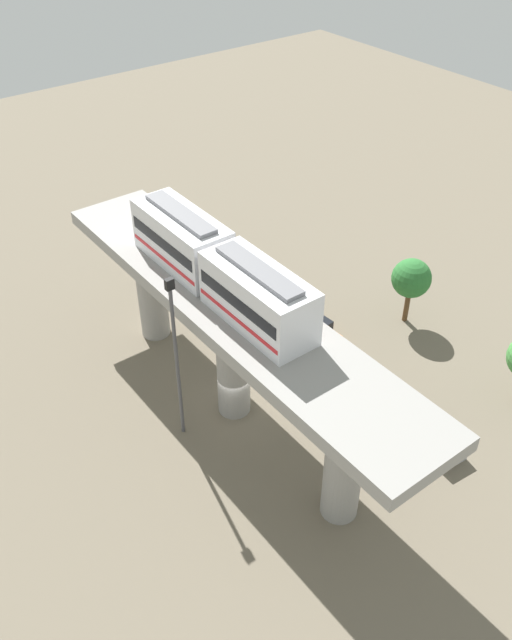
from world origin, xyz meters
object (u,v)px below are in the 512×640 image
Objects in this scene: train at (218,266)px; parked_car_orange at (311,330)px; signal_post at (176,354)px; parked_car_silver at (430,433)px; tree_mid_lot at (411,279)px.

train is 11.84m from parked_car_orange.
parked_car_silver is at bearing 139.30° from signal_post.
train is at bearing -5.27° from tree_mid_lot.
tree_mid_lot is at bearing 178.49° from signal_post.
parked_car_silver is 0.41× the size of signal_post.
train is at bearing -165.70° from signal_post.
signal_post reaches higher than parked_car_silver.
train reaches higher than parked_car_silver.
parked_car_orange is at bearing -172.19° from train.
tree_mid_lot is (-6.59, 2.42, 2.73)m from parked_car_orange.
signal_post is (10.58, -9.10, 5.06)m from parked_car_silver.
parked_car_orange is at bearing -170.21° from signal_post.
train is 1.28× the size of signal_post.
parked_car_silver is (-7.18, 9.97, -8.74)m from train.
tree_mid_lot reaches higher than parked_car_silver.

